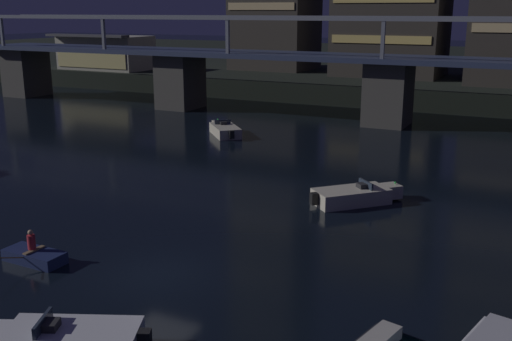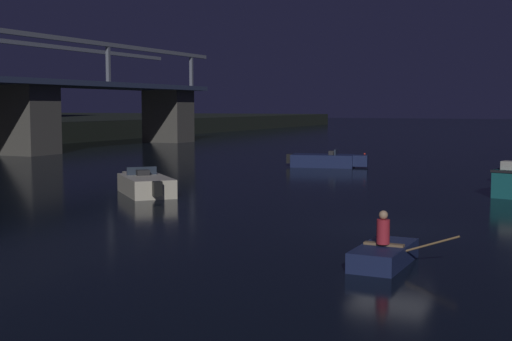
# 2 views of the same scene
# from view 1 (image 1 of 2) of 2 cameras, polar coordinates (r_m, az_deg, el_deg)

# --- Properties ---
(ground_plane) EXTENTS (400.00, 400.00, 0.00)m
(ground_plane) POSITION_cam_1_polar(r_m,az_deg,el_deg) (23.74, -9.35, -9.80)
(ground_plane) COLOR black
(far_riverbank) EXTENTS (240.00, 80.00, 2.20)m
(far_riverbank) POSITION_cam_1_polar(r_m,az_deg,el_deg) (101.69, 19.08, 9.20)
(far_riverbank) COLOR black
(far_riverbank) RESTS_ON ground
(river_bridge) EXTENTS (92.87, 6.40, 9.38)m
(river_bridge) POSITION_cam_1_polar(r_m,az_deg,el_deg) (54.33, 12.53, 8.51)
(river_bridge) COLOR #4C4944
(river_bridge) RESTS_ON ground
(waterfront_pavilion) EXTENTS (12.40, 7.40, 4.70)m
(waterfront_pavilion) POSITION_cam_1_polar(r_m,az_deg,el_deg) (84.26, -14.09, 10.82)
(waterfront_pavilion) COLOR #B2AD9E
(waterfront_pavilion) RESTS_ON far_riverbank
(speedboat_near_center) EXTENTS (4.34, 4.43, 1.16)m
(speedboat_near_center) POSITION_cam_1_polar(r_m,az_deg,el_deg) (32.12, 9.36, -2.36)
(speedboat_near_center) COLOR beige
(speedboat_near_center) RESTS_ON ground
(speedboat_near_right) EXTENTS (5.02, 3.22, 1.16)m
(speedboat_near_right) POSITION_cam_1_polar(r_m,az_deg,el_deg) (19.29, -17.63, -15.14)
(speedboat_near_right) COLOR silver
(speedboat_near_right) RESTS_ON ground
(speedboat_mid_center) EXTENTS (4.28, 4.49, 1.16)m
(speedboat_mid_center) POSITION_cam_1_polar(r_m,az_deg,el_deg) (49.21, -3.00, 3.86)
(speedboat_mid_center) COLOR beige
(speedboat_mid_center) RESTS_ON ground
(dinghy_with_paddler) EXTENTS (2.63, 2.39, 1.36)m
(dinghy_with_paddler) POSITION_cam_1_polar(r_m,az_deg,el_deg) (26.09, -20.29, -7.58)
(dinghy_with_paddler) COLOR #19234C
(dinghy_with_paddler) RESTS_ON ground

